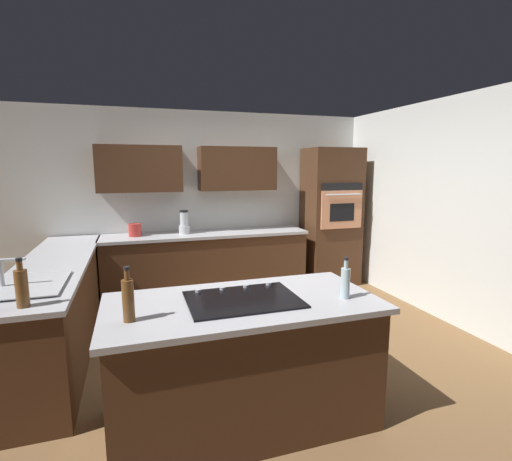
{
  "coord_description": "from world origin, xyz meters",
  "views": [
    {
      "loc": [
        1.05,
        3.48,
        1.8
      ],
      "look_at": [
        -0.34,
        -0.82,
        1.05
      ],
      "focal_mm": 26.7,
      "sensor_mm": 36.0,
      "label": 1
    }
  ],
  "objects_px": {
    "sink_unit": "(32,284)",
    "kettle": "(135,230)",
    "wall_oven": "(331,217)",
    "blender": "(184,224)",
    "oil_bottle": "(128,299)",
    "cooktop": "(243,299)",
    "dish_soap_bottle": "(22,287)",
    "second_bottle": "(345,282)"
  },
  "relations": [
    {
      "from": "wall_oven",
      "to": "kettle",
      "type": "bearing_deg",
      "value": -0.6
    },
    {
      "from": "oil_bottle",
      "to": "dish_soap_bottle",
      "type": "bearing_deg",
      "value": -34.78
    },
    {
      "from": "cooktop",
      "to": "dish_soap_bottle",
      "type": "bearing_deg",
      "value": -12.78
    },
    {
      "from": "kettle",
      "to": "dish_soap_bottle",
      "type": "distance_m",
      "value": 2.6
    },
    {
      "from": "cooktop",
      "to": "oil_bottle",
      "type": "relative_size",
      "value": 2.28
    },
    {
      "from": "sink_unit",
      "to": "cooktop",
      "type": "height_order",
      "value": "sink_unit"
    },
    {
      "from": "sink_unit",
      "to": "kettle",
      "type": "height_order",
      "value": "sink_unit"
    },
    {
      "from": "wall_oven",
      "to": "second_bottle",
      "type": "height_order",
      "value": "wall_oven"
    },
    {
      "from": "wall_oven",
      "to": "oil_bottle",
      "type": "distance_m",
      "value": 4.16
    },
    {
      "from": "cooktop",
      "to": "oil_bottle",
      "type": "distance_m",
      "value": 0.77
    },
    {
      "from": "blender",
      "to": "sink_unit",
      "type": "bearing_deg",
      "value": 54.73
    },
    {
      "from": "wall_oven",
      "to": "cooktop",
      "type": "distance_m",
      "value": 3.57
    },
    {
      "from": "dish_soap_bottle",
      "to": "oil_bottle",
      "type": "xyz_separation_m",
      "value": [
        -0.66,
        0.46,
        0.0
      ]
    },
    {
      "from": "second_bottle",
      "to": "kettle",
      "type": "bearing_deg",
      "value": -65.39
    },
    {
      "from": "wall_oven",
      "to": "kettle",
      "type": "height_order",
      "value": "wall_oven"
    },
    {
      "from": "wall_oven",
      "to": "sink_unit",
      "type": "xyz_separation_m",
      "value": [
        3.68,
        1.99,
        -0.13
      ]
    },
    {
      "from": "dish_soap_bottle",
      "to": "second_bottle",
      "type": "height_order",
      "value": "dish_soap_bottle"
    },
    {
      "from": "cooktop",
      "to": "dish_soap_bottle",
      "type": "relative_size",
      "value": 2.31
    },
    {
      "from": "blender",
      "to": "dish_soap_bottle",
      "type": "bearing_deg",
      "value": 61.28
    },
    {
      "from": "cooktop",
      "to": "kettle",
      "type": "xyz_separation_m",
      "value": [
        0.68,
        -2.82,
        0.08
      ]
    },
    {
      "from": "blender",
      "to": "kettle",
      "type": "xyz_separation_m",
      "value": [
        0.65,
        0.0,
        -0.06
      ]
    },
    {
      "from": "wall_oven",
      "to": "oil_bottle",
      "type": "relative_size",
      "value": 6.27
    },
    {
      "from": "kettle",
      "to": "blender",
      "type": "bearing_deg",
      "value": 180.0
    },
    {
      "from": "wall_oven",
      "to": "sink_unit",
      "type": "height_order",
      "value": "wall_oven"
    },
    {
      "from": "sink_unit",
      "to": "dish_soap_bottle",
      "type": "xyz_separation_m",
      "value": [
        -0.06,
        0.48,
        0.12
      ]
    },
    {
      "from": "blender",
      "to": "oil_bottle",
      "type": "relative_size",
      "value": 0.98
    },
    {
      "from": "sink_unit",
      "to": "dish_soap_bottle",
      "type": "distance_m",
      "value": 0.5
    },
    {
      "from": "sink_unit",
      "to": "second_bottle",
      "type": "xyz_separation_m",
      "value": [
        -2.15,
        0.98,
        0.1
      ]
    },
    {
      "from": "wall_oven",
      "to": "kettle",
      "type": "relative_size",
      "value": 12.37
    },
    {
      "from": "sink_unit",
      "to": "cooktop",
      "type": "relative_size",
      "value": 0.92
    },
    {
      "from": "sink_unit",
      "to": "blender",
      "type": "height_order",
      "value": "blender"
    },
    {
      "from": "cooktop",
      "to": "dish_soap_bottle",
      "type": "height_order",
      "value": "dish_soap_bottle"
    },
    {
      "from": "blender",
      "to": "wall_oven",
      "type": "bearing_deg",
      "value": 179.23
    },
    {
      "from": "cooktop",
      "to": "kettle",
      "type": "relative_size",
      "value": 4.5
    },
    {
      "from": "wall_oven",
      "to": "kettle",
      "type": "distance_m",
      "value": 2.9
    },
    {
      "from": "dish_soap_bottle",
      "to": "sink_unit",
      "type": "bearing_deg",
      "value": -83.05
    },
    {
      "from": "wall_oven",
      "to": "cooktop",
      "type": "relative_size",
      "value": 2.75
    },
    {
      "from": "blender",
      "to": "oil_bottle",
      "type": "distance_m",
      "value": 3.04
    },
    {
      "from": "cooktop",
      "to": "kettle",
      "type": "distance_m",
      "value": 2.9
    },
    {
      "from": "kettle",
      "to": "oil_bottle",
      "type": "distance_m",
      "value": 2.96
    },
    {
      "from": "kettle",
      "to": "cooktop",
      "type": "bearing_deg",
      "value": 103.61
    },
    {
      "from": "sink_unit",
      "to": "second_bottle",
      "type": "height_order",
      "value": "second_bottle"
    }
  ]
}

